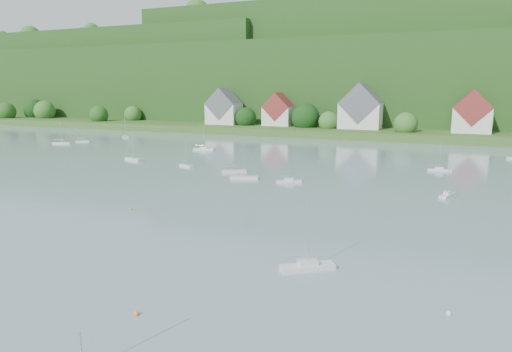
# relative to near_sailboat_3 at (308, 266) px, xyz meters

# --- Properties ---
(far_shore_strip) EXTENTS (600.00, 60.00, 3.00)m
(far_shore_strip) POSITION_rel_near_sailboat_3_xyz_m (-25.09, 152.20, 1.07)
(far_shore_strip) COLOR #335821
(far_shore_strip) RESTS_ON ground
(forested_ridge) EXTENTS (620.00, 181.22, 69.89)m
(forested_ridge) POSITION_rel_near_sailboat_3_xyz_m (-24.70, 220.77, 22.46)
(forested_ridge) COLOR #163B12
(forested_ridge) RESTS_ON ground
(village_building_0) EXTENTS (14.00, 10.40, 16.00)m
(village_building_0) POSITION_rel_near_sailboat_3_xyz_m (-80.09, 139.20, 9.08)
(village_building_0) COLOR beige
(village_building_0) RESTS_ON far_shore_strip
(village_building_1) EXTENTS (12.00, 9.36, 14.00)m
(village_building_1) POSITION_rel_near_sailboat_3_xyz_m (-55.09, 141.20, 8.32)
(village_building_1) COLOR beige
(village_building_1) RESTS_ON far_shore_strip
(village_building_2) EXTENTS (16.00, 11.44, 18.00)m
(village_building_2) POSITION_rel_near_sailboat_3_xyz_m (-20.09, 140.20, 9.84)
(village_building_2) COLOR beige
(village_building_2) RESTS_ON far_shore_strip
(village_building_3) EXTENTS (13.00, 10.40, 15.50)m
(village_building_3) POSITION_rel_near_sailboat_3_xyz_m (19.91, 138.20, 9.00)
(village_building_3) COLOR beige
(village_building_3) RESTS_ON far_shore_strip
(near_sailboat_3) EXTENTS (5.65, 4.77, 7.86)m
(near_sailboat_3) POSITION_rel_near_sailboat_3_xyz_m (0.00, 0.00, 0.00)
(near_sailboat_3) COLOR silver
(near_sailboat_3) RESTS_ON ground
(mooring_buoy_2) EXTENTS (0.47, 0.47, 0.47)m
(mooring_buoy_2) POSITION_rel_near_sailboat_3_xyz_m (-10.59, -15.14, -0.43)
(mooring_buoy_2) COLOR orange
(mooring_buoy_2) RESTS_ON ground
(mooring_buoy_3) EXTENTS (0.40, 0.40, 0.40)m
(mooring_buoy_3) POSITION_rel_near_sailboat_3_xyz_m (-32.80, 12.55, -0.43)
(mooring_buoy_3) COLOR orange
(mooring_buoy_3) RESTS_ON ground
(mooring_buoy_4) EXTENTS (0.45, 0.45, 0.45)m
(mooring_buoy_4) POSITION_rel_near_sailboat_3_xyz_m (13.86, -4.76, -0.43)
(mooring_buoy_4) COLOR white
(mooring_buoy_4) RESTS_ON ground
(far_sailboat_cluster) EXTENTS (188.83, 62.37, 8.71)m
(far_sailboat_cluster) POSITION_rel_near_sailboat_3_xyz_m (-14.82, 70.50, -0.06)
(far_sailboat_cluster) COLOR silver
(far_sailboat_cluster) RESTS_ON ground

